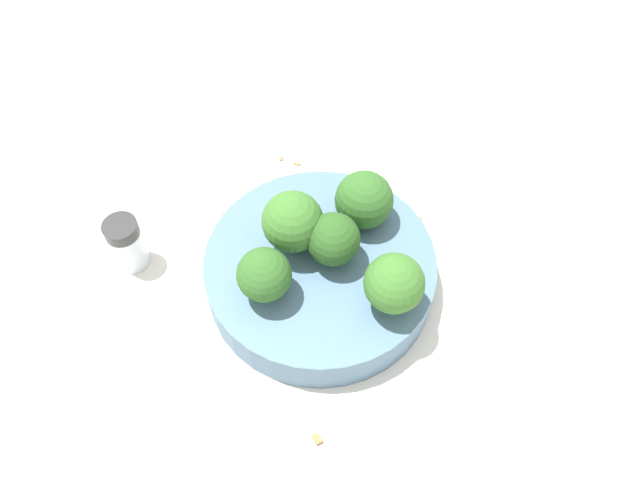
{
  "coord_description": "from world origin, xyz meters",
  "views": [
    {
      "loc": [
        -0.31,
        0.06,
        0.53
      ],
      "look_at": [
        0.0,
        0.0,
        0.07
      ],
      "focal_mm": 35.0,
      "sensor_mm": 36.0,
      "label": 1
    }
  ],
  "objects": [
    {
      "name": "ground_plane",
      "position": [
        0.0,
        0.0,
        0.0
      ],
      "size": [
        3.0,
        3.0,
        0.0
      ],
      "primitive_type": "plane",
      "color": "silver"
    },
    {
      "name": "bowl",
      "position": [
        0.0,
        0.0,
        0.02
      ],
      "size": [
        0.22,
        0.22,
        0.04
      ],
      "primitive_type": "cylinder",
      "color": "slate",
      "rests_on": "ground_plane"
    },
    {
      "name": "broccoli_floret_0",
      "position": [
        0.04,
        -0.05,
        0.07
      ],
      "size": [
        0.06,
        0.06,
        0.06
      ],
      "color": "#84AD66",
      "rests_on": "bowl"
    },
    {
      "name": "broccoli_floret_1",
      "position": [
        -0.0,
        -0.01,
        0.07
      ],
      "size": [
        0.05,
        0.05,
        0.05
      ],
      "color": "#7A9E5B",
      "rests_on": "bowl"
    },
    {
      "name": "broccoli_floret_2",
      "position": [
        0.02,
        0.02,
        0.08
      ],
      "size": [
        0.06,
        0.06,
        0.06
      ],
      "color": "#7A9E5B",
      "rests_on": "bowl"
    },
    {
      "name": "broccoli_floret_3",
      "position": [
        -0.03,
        0.05,
        0.07
      ],
      "size": [
        0.05,
        0.05,
        0.06
      ],
      "color": "#84AD66",
      "rests_on": "bowl"
    },
    {
      "name": "broccoli_floret_4",
      "position": [
        -0.06,
        -0.05,
        0.08
      ],
      "size": [
        0.05,
        0.05,
        0.06
      ],
      "color": "#8EB770",
      "rests_on": "bowl"
    },
    {
      "name": "pepper_shaker",
      "position": [
        0.06,
        0.18,
        0.03
      ],
      "size": [
        0.03,
        0.03,
        0.06
      ],
      "color": "silver",
      "rests_on": "ground_plane"
    },
    {
      "name": "almond_crumb_0",
      "position": [
        0.17,
        0.01,
        0.0
      ],
      "size": [
        0.01,
        0.01,
        0.01
      ],
      "primitive_type": "cube",
      "rotation": [
        0.0,
        0.0,
        6.01
      ],
      "color": "olive",
      "rests_on": "ground_plane"
    },
    {
      "name": "almond_crumb_1",
      "position": [
        0.16,
        -0.01,
        0.0
      ],
      "size": [
        0.01,
        0.01,
        0.01
      ],
      "primitive_type": "cube",
      "rotation": [
        0.0,
        0.0,
        0.91
      ],
      "color": "#AD7F4C",
      "rests_on": "ground_plane"
    },
    {
      "name": "almond_crumb_2",
      "position": [
        0.1,
        0.08,
        0.0
      ],
      "size": [
        0.01,
        0.01,
        0.01
      ],
      "primitive_type": "cube",
      "rotation": [
        0.0,
        0.0,
        5.42
      ],
      "color": "tan",
      "rests_on": "ground_plane"
    },
    {
      "name": "almond_crumb_3",
      "position": [
        0.06,
        -0.12,
        0.0
      ],
      "size": [
        0.01,
        0.01,
        0.01
      ],
      "primitive_type": "cube",
      "rotation": [
        0.0,
        0.0,
        4.18
      ],
      "color": "olive",
      "rests_on": "ground_plane"
    },
    {
      "name": "almond_crumb_4",
      "position": [
        -0.15,
        0.03,
        0.0
      ],
      "size": [
        0.01,
        0.01,
        0.01
      ],
      "primitive_type": "cube",
      "rotation": [
        0.0,
        0.0,
        0.33
      ],
      "color": "olive",
      "rests_on": "ground_plane"
    }
  ]
}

